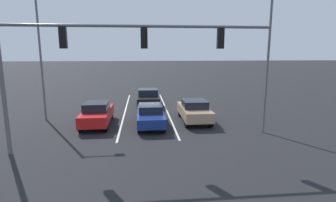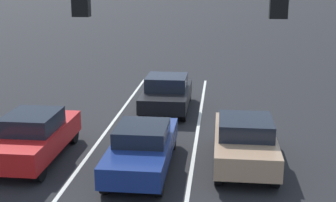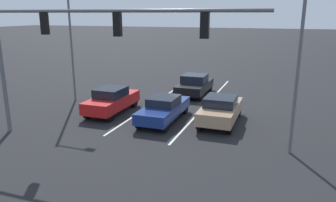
{
  "view_description": "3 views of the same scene",
  "coord_description": "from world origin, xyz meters",
  "views": [
    {
      "loc": [
        0.31,
        23.29,
        4.8
      ],
      "look_at": [
        -1.22,
        8.1,
        1.93
      ],
      "focal_mm": 28.0,
      "sensor_mm": 36.0,
      "label": 1
    },
    {
      "loc": [
        -2.46,
        19.46,
        5.72
      ],
      "look_at": [
        -0.95,
        5.95,
        2.03
      ],
      "focal_mm": 50.0,
      "sensor_mm": 36.0,
      "label": 2
    },
    {
      "loc": [
        -6.45,
        22.93,
        5.86
      ],
      "look_at": [
        -0.46,
        6.39,
        1.16
      ],
      "focal_mm": 35.0,
      "sensor_mm": 36.0,
      "label": 3
    }
  ],
  "objects": [
    {
      "name": "lane_stripe_left_divider",
      "position": [
        -1.71,
        1.87,
        0.01
      ],
      "size": [
        0.12,
        15.73,
        0.01
      ],
      "primitive_type": "cube",
      "color": "silver",
      "rests_on": "ground_plane"
    },
    {
      "name": "car_black_midlane_second",
      "position": [
        -0.23,
        -0.05,
        0.77
      ],
      "size": [
        1.94,
        4.22,
        1.53
      ],
      "color": "black",
      "rests_on": "ground_plane"
    },
    {
      "name": "car_tan_leftlane_front",
      "position": [
        -3.3,
        5.74,
        0.79
      ],
      "size": [
        1.83,
        4.28,
        1.52
      ],
      "color": "tan",
      "rests_on": "ground_plane"
    },
    {
      "name": "lane_stripe_center_divider",
      "position": [
        1.71,
        1.87,
        0.01
      ],
      "size": [
        0.12,
        15.73,
        0.01
      ],
      "primitive_type": "cube",
      "color": "silver",
      "rests_on": "ground_plane"
    },
    {
      "name": "car_navy_midlane_front",
      "position": [
        -0.22,
        6.42,
        0.71
      ],
      "size": [
        1.71,
        4.61,
        1.39
      ],
      "color": "navy",
      "rests_on": "ground_plane"
    },
    {
      "name": "ground_plane",
      "position": [
        0.0,
        0.0,
        0.0
      ],
      "size": [
        240.0,
        240.0,
        0.0
      ],
      "primitive_type": "plane",
      "color": "black"
    },
    {
      "name": "car_red_rightlane_front",
      "position": [
        3.3,
        6.04,
        0.78
      ],
      "size": [
        1.74,
        4.3,
        1.55
      ],
      "color": "red",
      "rests_on": "ground_plane"
    }
  ]
}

